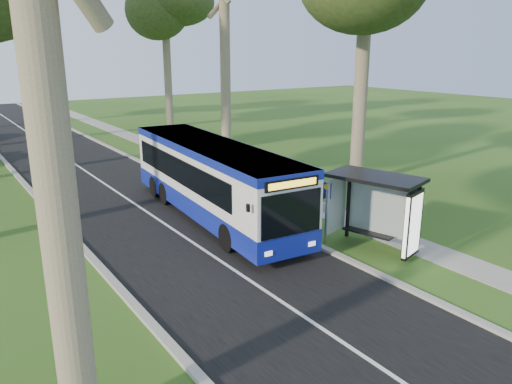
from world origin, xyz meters
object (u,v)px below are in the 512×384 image
bus_stop_sign (327,205)px  litter_bin (273,203)px  bus (212,180)px  bus_shelter (387,200)px

bus_stop_sign → litter_bin: bearing=67.6°
bus → litter_bin: 2.86m
bus → bus_shelter: size_ratio=3.42×
bus → litter_bin: (2.46, -0.85, -1.18)m
bus_shelter → bus: bearing=98.1°
bus → bus_stop_sign: 5.20m
litter_bin → bus_shelter: bearing=-85.0°
bus_stop_sign → litter_bin: (0.54, 3.98, -1.02)m
bus_stop_sign → bus_shelter: bearing=-74.8°
bus → bus_stop_sign: bearing=-63.7°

